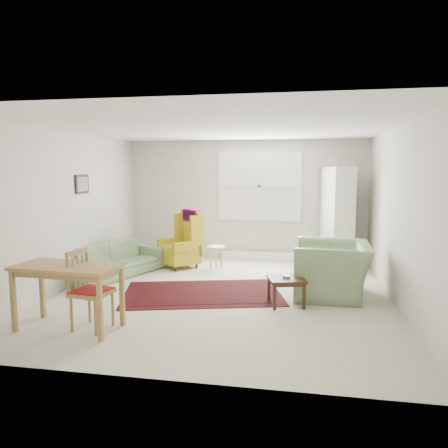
% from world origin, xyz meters
% --- Properties ---
extents(room, '(5.04, 5.54, 2.51)m').
position_xyz_m(room, '(0.02, 0.21, 1.26)').
color(room, beige).
rests_on(room, ground).
extents(rug, '(2.70, 2.09, 0.02)m').
position_xyz_m(rug, '(-0.29, 0.02, 0.01)').
color(rug, black).
rests_on(rug, ground).
extents(sofa, '(1.45, 2.19, 0.82)m').
position_xyz_m(sofa, '(-2.10, 0.84, 0.41)').
color(sofa, '#6E9060').
rests_on(sofa, ground).
extents(armchair, '(1.13, 1.28, 0.96)m').
position_xyz_m(armchair, '(1.66, 0.30, 0.48)').
color(armchair, '#6E9060').
rests_on(armchair, ground).
extents(wingback_chair, '(0.94, 0.95, 1.13)m').
position_xyz_m(wingback_chair, '(-1.14, 1.70, 0.56)').
color(wingback_chair, gold).
rests_on(wingback_chair, ground).
extents(coffee_table, '(0.60, 0.60, 0.40)m').
position_xyz_m(coffee_table, '(1.00, -0.33, 0.20)').
color(coffee_table, '#3D2313').
rests_on(coffee_table, ground).
extents(stool, '(0.42, 0.42, 0.45)m').
position_xyz_m(stool, '(-0.42, 1.70, 0.22)').
color(stool, white).
rests_on(stool, ground).
extents(cabinet, '(0.63, 0.87, 1.94)m').
position_xyz_m(cabinet, '(1.87, 2.35, 0.97)').
color(cabinet, silver).
rests_on(cabinet, ground).
extents(desk, '(1.27, 0.70, 0.78)m').
position_xyz_m(desk, '(-1.51, -1.72, 0.39)').
color(desk, olive).
rests_on(desk, ground).
extents(desk_chair, '(0.48, 0.48, 0.95)m').
position_xyz_m(desk_chair, '(-1.23, -1.68, 0.47)').
color(desk_chair, olive).
rests_on(desk_chair, ground).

